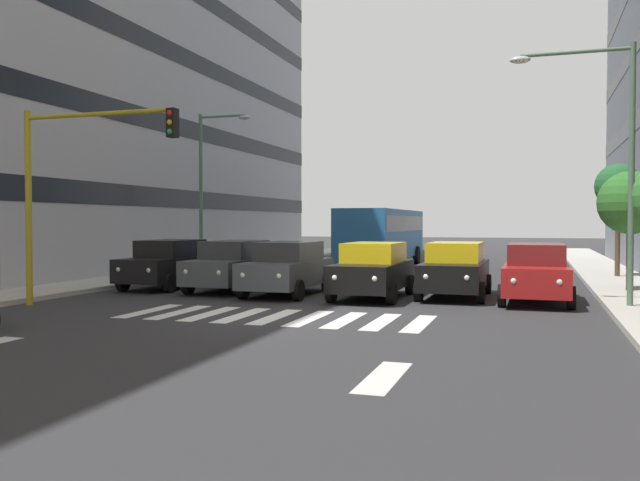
{
  "coord_description": "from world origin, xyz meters",
  "views": [
    {
      "loc": [
        -6.14,
        15.36,
        2.35
      ],
      "look_at": [
        0.91,
        -6.42,
        1.73
      ],
      "focal_mm": 37.39,
      "sensor_mm": 36.0,
      "label": 1
    }
  ],
  "objects_px": {
    "car_2": "(373,270)",
    "bus_behind_traffic": "(383,232)",
    "traffic_light_gantry": "(70,172)",
    "car_3": "(288,268)",
    "street_lamp_left": "(609,144)",
    "car_5": "(169,263)",
    "car_4": "(233,265)",
    "street_lamp_right": "(209,176)",
    "car_1": "(455,269)",
    "street_tree_2": "(618,187)",
    "car_0": "(536,272)",
    "street_tree_1": "(630,203)"
  },
  "relations": [
    {
      "from": "car_2",
      "to": "bus_behind_traffic",
      "type": "xyz_separation_m",
      "value": [
        2.86,
        -14.21,
        0.97
      ]
    },
    {
      "from": "bus_behind_traffic",
      "to": "traffic_light_gantry",
      "type": "height_order",
      "value": "traffic_light_gantry"
    },
    {
      "from": "car_3",
      "to": "street_lamp_left",
      "type": "distance_m",
      "value": 10.17
    },
    {
      "from": "car_3",
      "to": "car_5",
      "type": "bearing_deg",
      "value": -9.88
    },
    {
      "from": "car_3",
      "to": "bus_behind_traffic",
      "type": "bearing_deg",
      "value": -90.0
    },
    {
      "from": "car_4",
      "to": "street_lamp_left",
      "type": "relative_size",
      "value": 0.64
    },
    {
      "from": "traffic_light_gantry",
      "to": "street_lamp_right",
      "type": "distance_m",
      "value": 12.3
    },
    {
      "from": "car_1",
      "to": "car_5",
      "type": "relative_size",
      "value": 1.0
    },
    {
      "from": "car_2",
      "to": "bus_behind_traffic",
      "type": "distance_m",
      "value": 14.53
    },
    {
      "from": "car_3",
      "to": "bus_behind_traffic",
      "type": "xyz_separation_m",
      "value": [
        -0.0,
        -14.14,
        0.97
      ]
    },
    {
      "from": "car_4",
      "to": "street_lamp_right",
      "type": "height_order",
      "value": "street_lamp_right"
    },
    {
      "from": "traffic_light_gantry",
      "to": "street_lamp_right",
      "type": "height_order",
      "value": "street_lamp_right"
    },
    {
      "from": "car_4",
      "to": "street_tree_2",
      "type": "distance_m",
      "value": 16.07
    },
    {
      "from": "car_1",
      "to": "street_lamp_left",
      "type": "relative_size",
      "value": 0.64
    },
    {
      "from": "street_lamp_right",
      "to": "street_tree_2",
      "type": "relative_size",
      "value": 1.56
    },
    {
      "from": "car_0",
      "to": "street_lamp_right",
      "type": "bearing_deg",
      "value": -25.93
    },
    {
      "from": "car_1",
      "to": "street_lamp_left",
      "type": "bearing_deg",
      "value": 155.4
    },
    {
      "from": "car_5",
      "to": "street_tree_1",
      "type": "height_order",
      "value": "street_tree_1"
    },
    {
      "from": "street_lamp_right",
      "to": "street_tree_1",
      "type": "distance_m",
      "value": 17.73
    },
    {
      "from": "traffic_light_gantry",
      "to": "car_0",
      "type": "bearing_deg",
      "value": -157.33
    },
    {
      "from": "car_4",
      "to": "car_5",
      "type": "distance_m",
      "value": 2.64
    },
    {
      "from": "car_2",
      "to": "car_3",
      "type": "height_order",
      "value": "same"
    },
    {
      "from": "street_tree_1",
      "to": "traffic_light_gantry",
      "type": "bearing_deg",
      "value": 28.09
    },
    {
      "from": "street_lamp_left",
      "to": "street_lamp_right",
      "type": "relative_size",
      "value": 0.97
    },
    {
      "from": "car_3",
      "to": "street_lamp_right",
      "type": "height_order",
      "value": "street_lamp_right"
    },
    {
      "from": "street_lamp_left",
      "to": "traffic_light_gantry",
      "type": "bearing_deg",
      "value": 15.08
    },
    {
      "from": "car_5",
      "to": "street_lamp_right",
      "type": "distance_m",
      "value": 7.67
    },
    {
      "from": "car_2",
      "to": "car_0",
      "type": "bearing_deg",
      "value": -174.4
    },
    {
      "from": "car_2",
      "to": "street_tree_1",
      "type": "distance_m",
      "value": 8.67
    },
    {
      "from": "car_3",
      "to": "street_tree_1",
      "type": "distance_m",
      "value": 11.26
    },
    {
      "from": "car_2",
      "to": "street_tree_2",
      "type": "xyz_separation_m",
      "value": [
        -7.99,
        -9.57,
        2.9
      ]
    },
    {
      "from": "car_3",
      "to": "street_lamp_left",
      "type": "xyz_separation_m",
      "value": [
        -9.49,
        0.93,
        3.55
      ]
    },
    {
      "from": "car_3",
      "to": "street_tree_2",
      "type": "distance_m",
      "value": 14.71
    },
    {
      "from": "car_3",
      "to": "traffic_light_gantry",
      "type": "height_order",
      "value": "traffic_light_gantry"
    },
    {
      "from": "car_0",
      "to": "street_tree_2",
      "type": "distance_m",
      "value": 10.06
    },
    {
      "from": "car_1",
      "to": "street_tree_2",
      "type": "xyz_separation_m",
      "value": [
        -5.6,
        -8.49,
        2.9
      ]
    },
    {
      "from": "traffic_light_gantry",
      "to": "street_tree_1",
      "type": "xyz_separation_m",
      "value": [
        -15.18,
        -8.11,
        -0.77
      ]
    },
    {
      "from": "street_lamp_left",
      "to": "street_tree_1",
      "type": "height_order",
      "value": "street_lamp_left"
    },
    {
      "from": "car_0",
      "to": "street_lamp_right",
      "type": "distance_m",
      "value": 16.34
    },
    {
      "from": "car_0",
      "to": "car_2",
      "type": "bearing_deg",
      "value": 5.6
    },
    {
      "from": "traffic_light_gantry",
      "to": "street_tree_2",
      "type": "bearing_deg",
      "value": -137.41
    },
    {
      "from": "car_1",
      "to": "car_2",
      "type": "xyz_separation_m",
      "value": [
        2.39,
        1.08,
        0.0
      ]
    },
    {
      "from": "bus_behind_traffic",
      "to": "car_4",
      "type": "bearing_deg",
      "value": 80.62
    },
    {
      "from": "car_5",
      "to": "street_tree_1",
      "type": "xyz_separation_m",
      "value": [
        -15.41,
        -2.52,
        2.09
      ]
    },
    {
      "from": "car_0",
      "to": "street_lamp_right",
      "type": "xyz_separation_m",
      "value": [
        14.33,
        -6.97,
        3.61
      ]
    },
    {
      "from": "bus_behind_traffic",
      "to": "car_0",
      "type": "bearing_deg",
      "value": 119.16
    },
    {
      "from": "car_4",
      "to": "street_lamp_left",
      "type": "distance_m",
      "value": 12.34
    },
    {
      "from": "traffic_light_gantry",
      "to": "car_4",
      "type": "bearing_deg",
      "value": -114.22
    },
    {
      "from": "car_3",
      "to": "street_tree_1",
      "type": "bearing_deg",
      "value": -162.28
    },
    {
      "from": "car_2",
      "to": "car_5",
      "type": "distance_m",
      "value": 7.78
    }
  ]
}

